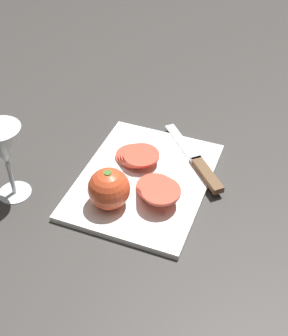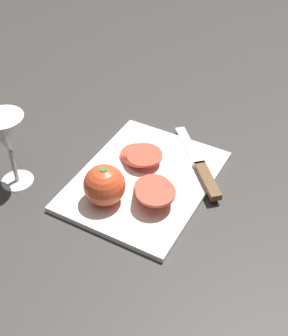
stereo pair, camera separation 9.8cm
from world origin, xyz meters
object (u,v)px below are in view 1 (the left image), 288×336
knife (202,168)px  tomato_slice_stack_far (158,189)px  tomato_slice_stack_near (137,156)px  whole_tomato (109,189)px  wine_glass (4,149)px

knife → tomato_slice_stack_far: bearing=107.0°
tomato_slice_stack_near → tomato_slice_stack_far: 0.12m
whole_tomato → tomato_slice_stack_near: 0.15m
knife → tomato_slice_stack_far: (0.11, -0.06, 0.01)m
wine_glass → knife: wine_glass is taller
whole_tomato → knife: size_ratio=0.42×
wine_glass → tomato_slice_stack_near: size_ratio=1.63×
tomato_slice_stack_far → tomato_slice_stack_near: bearing=-137.8°
tomato_slice_stack_near → whole_tomato: bearing=-0.5°
wine_glass → knife: (-0.20, 0.35, -0.10)m
whole_tomato → knife: whole_tomato is taller
wine_glass → tomato_slice_stack_far: bearing=106.9°
wine_glass → tomato_slice_stack_far: size_ratio=1.44×
wine_glass → knife: bearing=119.1°
wine_glass → tomato_slice_stack_near: (-0.18, 0.21, -0.09)m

